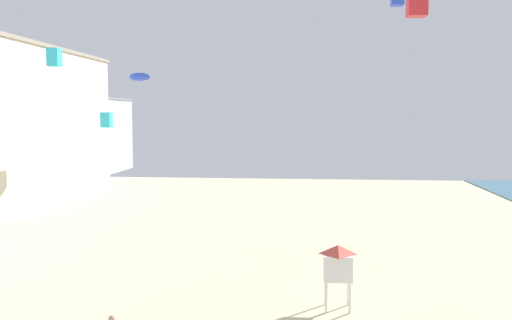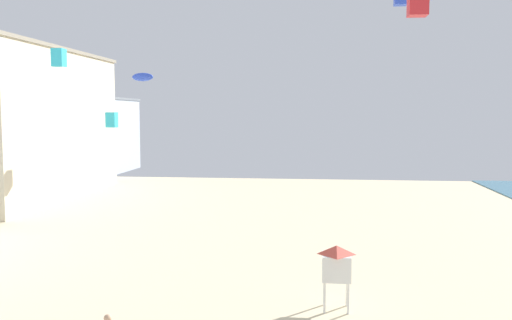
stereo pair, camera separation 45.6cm
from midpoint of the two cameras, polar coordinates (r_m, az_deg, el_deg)
boardwalk_hotel_far at (r=74.60m, az=-17.30°, el=2.48°), size 10.70×14.16×9.65m
lifeguard_stand at (r=22.00m, az=8.93°, el=-10.55°), size 1.10×1.10×2.55m
kite_cyan_box at (r=45.21m, az=-14.46°, el=4.05°), size 0.77×0.77×1.21m
kite_red_box at (r=26.01m, az=16.95°, el=15.51°), size 0.83×0.83×1.31m
kite_blue_parafoil at (r=33.18m, az=-11.29°, el=8.44°), size 1.26×0.35×0.49m
kite_cyan_box_2 at (r=37.76m, az=-19.44°, el=9.97°), size 0.74×0.74×1.16m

